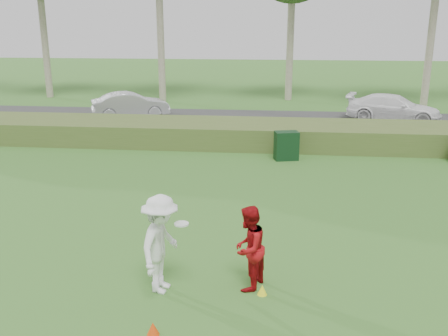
# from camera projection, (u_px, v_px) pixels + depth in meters

# --- Properties ---
(ground) EXTENTS (120.00, 120.00, 0.00)m
(ground) POSITION_uv_depth(u_px,v_px,m) (201.00, 294.00, 9.40)
(ground) COLOR #2D6521
(ground) RESTS_ON ground
(reed_strip) EXTENTS (80.00, 3.00, 0.90)m
(reed_strip) POSITION_uv_depth(u_px,v_px,m) (245.00, 134.00, 20.72)
(reed_strip) COLOR #425B24
(reed_strip) RESTS_ON ground
(park_road) EXTENTS (80.00, 6.00, 0.06)m
(park_road) POSITION_uv_depth(u_px,v_px,m) (251.00, 121.00, 25.60)
(park_road) COLOR #2D2D2D
(park_road) RESTS_ON ground
(player_white) EXTENTS (1.00, 1.34, 1.91)m
(player_white) POSITION_uv_depth(u_px,v_px,m) (161.00, 244.00, 9.27)
(player_white) COLOR white
(player_white) RESTS_ON ground
(player_red) EXTENTS (0.87, 0.97, 1.66)m
(player_red) POSITION_uv_depth(u_px,v_px,m) (249.00, 248.00, 9.39)
(player_red) COLOR #9E0D11
(player_red) RESTS_ON ground
(cone_orange) EXTENTS (0.21, 0.21, 0.23)m
(cone_orange) POSITION_uv_depth(u_px,v_px,m) (153.00, 329.00, 8.14)
(cone_orange) COLOR #EC430C
(cone_orange) RESTS_ON ground
(cone_yellow) EXTENTS (0.18, 0.18, 0.20)m
(cone_yellow) POSITION_uv_depth(u_px,v_px,m) (262.00, 290.00, 9.34)
(cone_yellow) COLOR #FFF41A
(cone_yellow) RESTS_ON ground
(utility_cabinet) EXTENTS (0.95, 0.72, 1.06)m
(utility_cabinet) POSITION_uv_depth(u_px,v_px,m) (286.00, 146.00, 18.37)
(utility_cabinet) COLOR black
(utility_cabinet) RESTS_ON ground
(car_mid) EXTENTS (4.20, 2.94, 1.31)m
(car_mid) POSITION_uv_depth(u_px,v_px,m) (131.00, 105.00, 26.18)
(car_mid) COLOR silver
(car_mid) RESTS_ON park_road
(car_right) EXTENTS (4.94, 3.10, 1.33)m
(car_right) POSITION_uv_depth(u_px,v_px,m) (393.00, 108.00, 25.13)
(car_right) COLOR white
(car_right) RESTS_ON park_road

